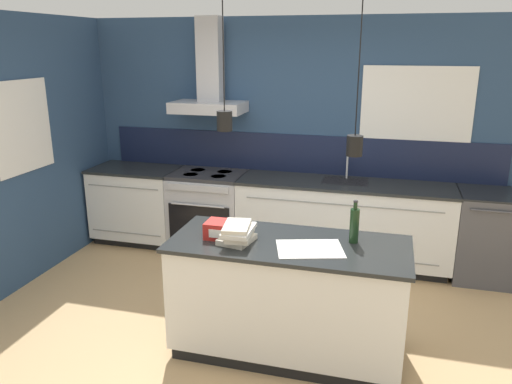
{
  "coord_description": "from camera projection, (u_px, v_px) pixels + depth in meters",
  "views": [
    {
      "loc": [
        1.01,
        -3.44,
        2.31
      ],
      "look_at": [
        -0.1,
        0.64,
        1.05
      ],
      "focal_mm": 35.0,
      "sensor_mm": 36.0,
      "label": 1
    }
  ],
  "objects": [
    {
      "name": "bottle_on_island",
      "position": [
        354.0,
        225.0,
        3.63
      ],
      "size": [
        0.07,
        0.07,
        0.32
      ],
      "color": "#193319",
      "rests_on": "kitchen_island"
    },
    {
      "name": "counter_run_left",
      "position": [
        138.0,
        204.0,
        6.0
      ],
      "size": [
        1.02,
        0.64,
        0.91
      ],
      "color": "black",
      "rests_on": "ground_plane"
    },
    {
      "name": "red_supply_box",
      "position": [
        223.0,
        230.0,
        3.74
      ],
      "size": [
        0.25,
        0.19,
        0.13
      ],
      "color": "red",
      "rests_on": "kitchen_island"
    },
    {
      "name": "book_stack",
      "position": [
        238.0,
        233.0,
        3.65
      ],
      "size": [
        0.26,
        0.34,
        0.14
      ],
      "color": "beige",
      "rests_on": "kitchen_island"
    },
    {
      "name": "ground_plane",
      "position": [
        248.0,
        337.0,
        4.1
      ],
      "size": [
        16.0,
        16.0,
        0.0
      ],
      "primitive_type": "plane",
      "color": "tan",
      "rests_on": "ground"
    },
    {
      "name": "oven_range",
      "position": [
        209.0,
        211.0,
        5.77
      ],
      "size": [
        0.82,
        0.66,
        0.91
      ],
      "color": "#B5B5BA",
      "rests_on": "ground_plane"
    },
    {
      "name": "wall_left",
      "position": [
        33.0,
        149.0,
        4.98
      ],
      "size": [
        0.08,
        3.8,
        2.6
      ],
      "color": "navy",
      "rests_on": "ground_plane"
    },
    {
      "name": "wall_back",
      "position": [
        292.0,
        133.0,
        5.58
      ],
      "size": [
        5.6,
        2.25,
        2.6
      ],
      "color": "navy",
      "rests_on": "ground_plane"
    },
    {
      "name": "kitchen_island",
      "position": [
        288.0,
        297.0,
        3.79
      ],
      "size": [
        1.76,
        0.76,
        0.91
      ],
      "color": "black",
      "rests_on": "ground_plane"
    },
    {
      "name": "dishwasher",
      "position": [
        485.0,
        236.0,
        5.03
      ],
      "size": [
        0.59,
        0.65,
        0.91
      ],
      "color": "#4C4C51",
      "rests_on": "ground_plane"
    },
    {
      "name": "counter_run_sink",
      "position": [
        343.0,
        222.0,
        5.38
      ],
      "size": [
        2.27,
        0.64,
        1.24
      ],
      "color": "black",
      "rests_on": "ground_plane"
    },
    {
      "name": "paper_pile",
      "position": [
        310.0,
        249.0,
        3.54
      ],
      "size": [
        0.54,
        0.46,
        0.01
      ],
      "color": "silver",
      "rests_on": "kitchen_island"
    }
  ]
}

